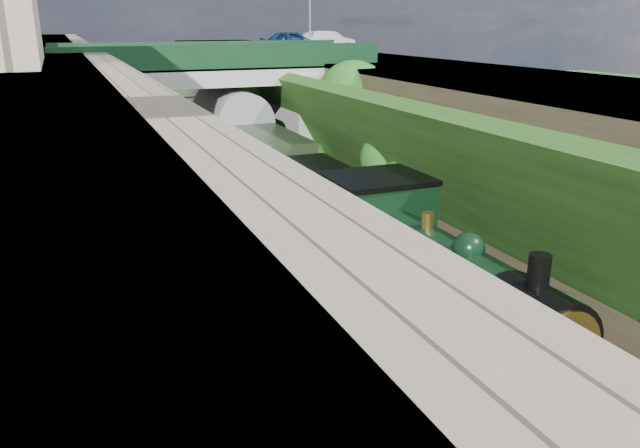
{
  "coord_description": "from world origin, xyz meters",
  "views": [
    {
      "loc": [
        -7.05,
        -9.07,
        8.31
      ],
      "look_at": [
        0.0,
        8.16,
        2.24
      ],
      "focal_mm": 35.0,
      "sensor_mm": 36.0,
      "label": 1
    }
  ],
  "objects_px": {
    "road_bridge": "(224,104)",
    "car_blue": "(294,43)",
    "tender": "(320,214)",
    "car_silver": "(326,42)",
    "tree": "(354,101)",
    "lamppost": "(310,0)",
    "locomotive": "(427,280)"
  },
  "relations": [
    {
      "from": "car_silver",
      "to": "tender",
      "type": "bearing_deg",
      "value": 134.29
    },
    {
      "from": "road_bridge",
      "to": "car_silver",
      "type": "xyz_separation_m",
      "value": [
        8.94,
        7.23,
        2.9
      ]
    },
    {
      "from": "road_bridge",
      "to": "car_blue",
      "type": "xyz_separation_m",
      "value": [
        6.12,
        5.82,
        2.93
      ]
    },
    {
      "from": "car_silver",
      "to": "road_bridge",
      "type": "bearing_deg",
      "value": 106.56
    },
    {
      "from": "road_bridge",
      "to": "car_silver",
      "type": "distance_m",
      "value": 11.86
    },
    {
      "from": "car_blue",
      "to": "car_silver",
      "type": "bearing_deg",
      "value": -49.61
    },
    {
      "from": "lamppost",
      "to": "tree",
      "type": "bearing_deg",
      "value": -101.38
    },
    {
      "from": "car_silver",
      "to": "tender",
      "type": "xyz_separation_m",
      "value": [
        -8.69,
        -20.16,
        -5.35
      ]
    },
    {
      "from": "car_silver",
      "to": "car_blue",
      "type": "bearing_deg",
      "value": 94.15
    },
    {
      "from": "locomotive",
      "to": "car_silver",
      "type": "bearing_deg",
      "value": 72.48
    },
    {
      "from": "tree",
      "to": "tender",
      "type": "distance_m",
      "value": 9.18
    },
    {
      "from": "road_bridge",
      "to": "lamppost",
      "type": "relative_size",
      "value": 2.67
    },
    {
      "from": "tree",
      "to": "car_blue",
      "type": "xyz_separation_m",
      "value": [
        1.16,
        11.48,
        2.36
      ]
    },
    {
      "from": "road_bridge",
      "to": "locomotive",
      "type": "bearing_deg",
      "value": -89.28
    },
    {
      "from": "lamppost",
      "to": "tender",
      "type": "relative_size",
      "value": 1.0
    },
    {
      "from": "road_bridge",
      "to": "tender",
      "type": "relative_size",
      "value": 2.67
    },
    {
      "from": "car_blue",
      "to": "car_silver",
      "type": "xyz_separation_m",
      "value": [
        2.82,
        1.41,
        -0.03
      ]
    },
    {
      "from": "tender",
      "to": "lamppost",
      "type": "bearing_deg",
      "value": 69.53
    },
    {
      "from": "car_blue",
      "to": "tree",
      "type": "bearing_deg",
      "value": -171.91
    },
    {
      "from": "road_bridge",
      "to": "car_silver",
      "type": "relative_size",
      "value": 3.64
    },
    {
      "from": "tree",
      "to": "car_silver",
      "type": "relative_size",
      "value": 1.5
    },
    {
      "from": "locomotive",
      "to": "tender",
      "type": "distance_m",
      "value": 7.37
    },
    {
      "from": "road_bridge",
      "to": "tree",
      "type": "distance_m",
      "value": 7.55
    },
    {
      "from": "lamppost",
      "to": "car_silver",
      "type": "distance_m",
      "value": 3.32
    },
    {
      "from": "car_silver",
      "to": "locomotive",
      "type": "relative_size",
      "value": 0.43
    },
    {
      "from": "tender",
      "to": "car_silver",
      "type": "bearing_deg",
      "value": 66.69
    },
    {
      "from": "tree",
      "to": "tender",
      "type": "height_order",
      "value": "tree"
    },
    {
      "from": "tree",
      "to": "lamppost",
      "type": "distance_m",
      "value": 12.83
    },
    {
      "from": "car_blue",
      "to": "lamppost",
      "type": "bearing_deg",
      "value": -69.62
    },
    {
      "from": "lamppost",
      "to": "car_silver",
      "type": "bearing_deg",
      "value": 37.88
    },
    {
      "from": "road_bridge",
      "to": "tree",
      "type": "height_order",
      "value": "road_bridge"
    },
    {
      "from": "road_bridge",
      "to": "lamppost",
      "type": "distance_m",
      "value": 10.91
    }
  ]
}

